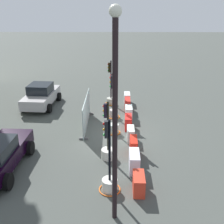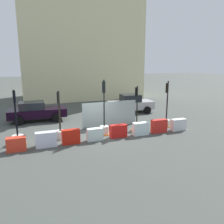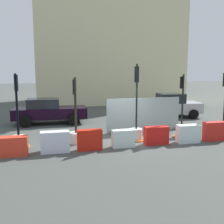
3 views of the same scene
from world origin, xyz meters
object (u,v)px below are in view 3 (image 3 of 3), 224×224
Objects in this scene: traffic_light_2 at (136,128)px; construction_barrier_6 at (215,131)px; traffic_light_0 at (19,136)px; construction_barrier_5 at (188,134)px; construction_barrier_3 at (123,139)px; car_silver_hatchback at (171,106)px; construction_barrier_0 at (14,146)px; construction_barrier_2 at (90,140)px; traffic_light_3 at (181,127)px; construction_barrier_4 at (156,135)px; traffic_light_4 at (223,123)px; car_black_sedan at (48,111)px; construction_barrier_1 at (55,142)px; traffic_light_1 at (76,131)px.

traffic_light_2 reaches higher than construction_barrier_6.
traffic_light_0 is 7.55m from construction_barrier_5.
car_silver_hatchback is (5.43, 6.32, 0.43)m from construction_barrier_3.
construction_barrier_2 reaches higher than construction_barrier_0.
car_silver_hatchback reaches higher than construction_barrier_6.
traffic_light_3 is at bearing 140.89° from construction_barrier_6.
construction_barrier_2 reaches higher than construction_barrier_4.
traffic_light_4 is at bearing -84.88° from car_silver_hatchback.
car_black_sedan is (-8.41, -0.19, -0.02)m from car_silver_hatchback.
construction_barrier_3 is at bearing 179.18° from construction_barrier_5.
traffic_light_4 is 3.29× the size of construction_barrier_0.
car_silver_hatchback is at bearing 32.99° from construction_barrier_0.
traffic_light_2 reaches higher than construction_barrier_0.
construction_barrier_4 is at bearing 2.12° from construction_barrier_3.
car_silver_hatchback is (9.79, 5.22, 0.31)m from traffic_light_0.
traffic_light_3 is 2.68× the size of construction_barrier_1.
traffic_light_2 is at bearing -177.40° from traffic_light_4.
construction_barrier_2 is 0.99× the size of construction_barrier_5.
car_black_sedan is at bearing 76.81° from construction_barrier_0.
construction_barrier_4 is at bearing -54.47° from traffic_light_2.
traffic_light_1 reaches higher than construction_barrier_1.
traffic_light_2 is 4.96m from traffic_light_4.
construction_barrier_4 is (5.93, -1.04, -0.10)m from traffic_light_0.
traffic_light_0 is 5.23m from car_black_sedan.
traffic_light_0 is 5.30m from traffic_light_2.
construction_barrier_4 is at bearing -53.19° from car_black_sedan.
construction_barrier_0 is at bearing -103.19° from car_black_sedan.
construction_barrier_6 is (2.94, -0.09, 0.04)m from construction_barrier_4.
traffic_light_3 is 8.16m from car_black_sedan.
construction_barrier_4 is at bearing 2.27° from construction_barrier_2.
construction_barrier_5 is 0.95× the size of construction_barrier_6.
construction_barrier_1 is 1.07× the size of construction_barrier_4.
car_black_sedan is (-4.55, 6.08, 0.39)m from construction_barrier_4.
construction_barrier_6 is (8.87, -1.13, -0.06)m from traffic_light_0.
construction_barrier_2 is (2.96, 0.02, 0.05)m from construction_barrier_0.
construction_barrier_5 reaches higher than construction_barrier_4.
traffic_light_4 is at bearing 2.60° from traffic_light_2.
traffic_light_0 is at bearing 171.28° from construction_barrier_5.
traffic_light_2 is (5.30, -0.16, 0.10)m from traffic_light_0.
car_black_sedan is (-7.49, 6.16, 0.35)m from construction_barrier_6.
traffic_light_2 reaches higher than traffic_light_0.
construction_barrier_6 is at bearing 0.36° from construction_barrier_0.
traffic_light_3 is 1.54m from construction_barrier_6.
traffic_light_0 is at bearing 165.82° from construction_barrier_3.
construction_barrier_2 reaches higher than construction_barrier_5.
traffic_light_1 is (2.48, 0.11, 0.04)m from traffic_light_0.
traffic_light_3 is 3.17× the size of construction_barrier_3.
construction_barrier_2 is 6.39m from car_black_sedan.
construction_barrier_3 is at bearing -32.87° from traffic_light_1.
construction_barrier_5 is at bearing -0.34° from construction_barrier_1.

